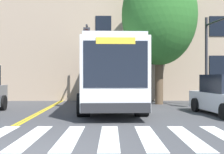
# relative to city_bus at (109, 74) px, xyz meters

# --- Properties ---
(crosswalk) EXTENTS (15.02, 3.92, 0.01)m
(crosswalk) POSITION_rel_city_bus_xyz_m (-1.70, -7.85, -1.85)
(crosswalk) COLOR white
(crosswalk) RESTS_ON ground
(lane_line_yellow_inner) EXTENTS (0.12, 36.00, 0.01)m
(lane_line_yellow_inner) POSITION_rel_city_bus_xyz_m (-3.40, 6.15, -1.85)
(lane_line_yellow_inner) COLOR gold
(lane_line_yellow_inner) RESTS_ON ground
(lane_line_yellow_outer) EXTENTS (0.12, 36.00, 0.01)m
(lane_line_yellow_outer) POSITION_rel_city_bus_xyz_m (-3.24, 6.15, -1.85)
(lane_line_yellow_outer) COLOR gold
(lane_line_yellow_outer) RESTS_ON ground
(city_bus) EXTENTS (3.29, 11.13, 3.39)m
(city_bus) POSITION_rel_city_bus_xyz_m (0.00, 0.00, 0.00)
(city_bus) COLOR white
(city_bus) RESTS_ON ground
(car_tan_behind_bus) EXTENTS (2.31, 4.66, 1.88)m
(car_tan_behind_bus) POSITION_rel_city_bus_xyz_m (0.94, 10.23, -1.01)
(car_tan_behind_bus) COLOR tan
(car_tan_behind_bus) RESTS_ON ground
(traffic_light_near_corner) EXTENTS (0.59, 3.02, 5.14)m
(traffic_light_near_corner) POSITION_rel_city_bus_xyz_m (5.78, 0.11, 1.57)
(traffic_light_near_corner) COLOR #28282D
(traffic_light_near_corner) RESTS_ON ground
(traffic_light_overhead) EXTENTS (0.44, 4.17, 4.80)m
(traffic_light_overhead) POSITION_rel_city_bus_xyz_m (-1.26, 1.26, 1.36)
(traffic_light_overhead) COLOR #28282D
(traffic_light_overhead) RESTS_ON ground
(street_tree_curbside_large) EXTENTS (5.93, 6.04, 8.60)m
(street_tree_curbside_large) POSITION_rel_city_bus_xyz_m (3.07, 2.48, 3.63)
(street_tree_curbside_large) COLOR brown
(street_tree_curbside_large) RESTS_ON ground
(building_facade) EXTENTS (29.99, 7.28, 9.90)m
(building_facade) POSITION_rel_city_bus_xyz_m (-4.40, 8.67, 3.10)
(building_facade) COLOR tan
(building_facade) RESTS_ON ground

